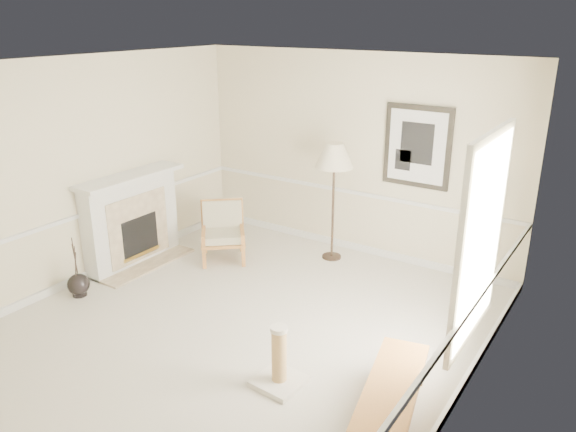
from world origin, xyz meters
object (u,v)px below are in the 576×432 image
object	(u,v)px
floor_vase	(79,285)
scratching_post	(279,366)
armchair	(223,229)
floor_lamp	(334,159)
bench	(391,398)

from	to	relation	value
floor_vase	scratching_post	world-z (taller)	floor_vase
scratching_post	armchair	bearing A→B (deg)	139.36
floor_lamp	scratching_post	bearing A→B (deg)	-70.17
floor_lamp	floor_vase	bearing A→B (deg)	-126.79
floor_vase	floor_lamp	distance (m)	3.73
armchair	bench	bearing A→B (deg)	-69.80
floor_vase	bench	size ratio (longest dim) A/B	0.54
floor_vase	armchair	world-z (taller)	armchair
floor_lamp	armchair	bearing A→B (deg)	-147.59
bench	scratching_post	distance (m)	1.12
scratching_post	floor_lamp	bearing A→B (deg)	109.83
scratching_post	bench	bearing A→B (deg)	3.50
floor_vase	bench	world-z (taller)	floor_vase
armchair	bench	distance (m)	4.02
floor_vase	floor_lamp	size ratio (longest dim) A/B	0.47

